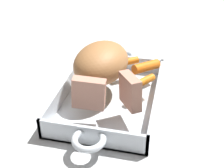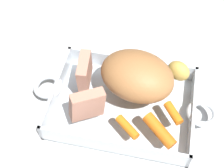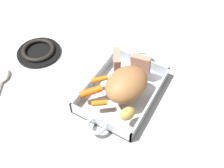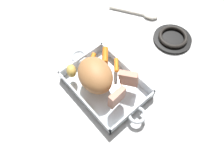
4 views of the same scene
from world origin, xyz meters
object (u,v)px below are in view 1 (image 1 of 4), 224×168
at_px(roast_slice_outer, 89,93).
at_px(baby_carrot_center_right, 146,67).
at_px(roasting_dish, 109,98).
at_px(potato_halved, 91,53).
at_px(baby_carrot_northeast, 129,61).
at_px(pork_roast, 101,63).
at_px(baby_carrot_short, 144,81).
at_px(roast_slice_thin, 130,91).

distance_m(roast_slice_outer, baby_carrot_center_right, 0.19).
bearing_deg(roasting_dish, roast_slice_outer, -14.05).
xyz_separation_m(roast_slice_outer, potato_halved, (-0.18, -0.05, -0.01)).
bearing_deg(baby_carrot_northeast, roasting_dish, -13.72).
bearing_deg(pork_roast, potato_halved, -150.20).
relative_size(roasting_dish, potato_halved, 8.06).
bearing_deg(baby_carrot_center_right, baby_carrot_short, 3.36).
bearing_deg(roast_slice_thin, pork_roast, -135.85).
xyz_separation_m(pork_roast, roast_slice_thin, (0.08, 0.08, -0.01)).
bearing_deg(baby_carrot_short, roast_slice_outer, -41.73).
bearing_deg(baby_carrot_short, potato_halved, -119.54).
distance_m(roast_slice_outer, potato_halved, 0.19).
distance_m(baby_carrot_northeast, baby_carrot_short, 0.09).
height_order(pork_roast, roast_slice_outer, pork_roast).
height_order(roast_slice_thin, roast_slice_outer, roast_slice_thin).
xyz_separation_m(baby_carrot_center_right, potato_halved, (-0.02, -0.14, 0.01)).
xyz_separation_m(roasting_dish, pork_roast, (-0.02, -0.02, 0.07)).
distance_m(baby_carrot_northeast, potato_halved, 0.09).
bearing_deg(potato_halved, baby_carrot_short, 60.46).
height_order(baby_carrot_center_right, baby_carrot_short, baby_carrot_center_right).
xyz_separation_m(roasting_dish, baby_carrot_northeast, (-0.10, 0.02, 0.04)).
bearing_deg(baby_carrot_short, baby_carrot_northeast, -149.39).
height_order(baby_carrot_short, potato_halved, potato_halved).
xyz_separation_m(baby_carrot_northeast, potato_halved, (0.00, -0.09, 0.01)).
bearing_deg(potato_halved, roast_slice_thin, 37.69).
bearing_deg(pork_roast, baby_carrot_short, 89.76).
distance_m(roast_slice_thin, baby_carrot_northeast, 0.16).
bearing_deg(potato_halved, roasting_dish, 34.13).
distance_m(roasting_dish, pork_roast, 0.08).
distance_m(pork_roast, baby_carrot_short, 0.10).
distance_m(roasting_dish, baby_carrot_northeast, 0.11).
height_order(roasting_dish, baby_carrot_northeast, baby_carrot_northeast).
relative_size(roasting_dish, baby_carrot_center_right, 5.37).
bearing_deg(pork_roast, baby_carrot_northeast, 148.99).
bearing_deg(baby_carrot_northeast, roast_slice_outer, -13.87).
bearing_deg(roast_slice_outer, pork_roast, -178.68).
xyz_separation_m(pork_roast, roast_slice_outer, (0.10, 0.00, -0.01)).
bearing_deg(roasting_dish, baby_carrot_northeast, 166.28).
distance_m(roasting_dish, roast_slice_thin, 0.10).
distance_m(roast_slice_thin, potato_halved, 0.20).
height_order(pork_roast, potato_halved, pork_roast).
bearing_deg(baby_carrot_northeast, baby_carrot_center_right, 63.89).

